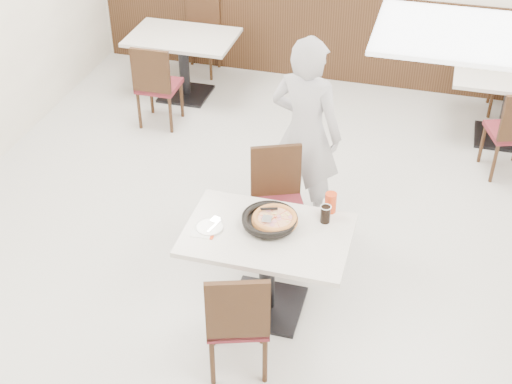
% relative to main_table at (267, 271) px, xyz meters
% --- Properties ---
extents(floor, '(7.00, 7.00, 0.00)m').
position_rel_main_table_xyz_m(floor, '(-0.19, 0.56, -0.38)').
color(floor, '#A9A9A5').
rests_on(floor, ground).
extents(wainscot_back, '(5.90, 0.03, 1.10)m').
position_rel_main_table_xyz_m(wainscot_back, '(-0.19, 4.04, 0.18)').
color(wainscot_back, black).
rests_on(wainscot_back, floor).
extents(main_table, '(1.25, 0.87, 0.75)m').
position_rel_main_table_xyz_m(main_table, '(0.00, 0.00, 0.00)').
color(main_table, beige).
rests_on(main_table, floor).
extents(chair_near, '(0.53, 0.53, 0.95)m').
position_rel_main_table_xyz_m(chair_near, '(-0.06, -0.59, 0.10)').
color(chair_near, black).
rests_on(chair_near, floor).
extents(chair_far, '(0.55, 0.55, 0.95)m').
position_rel_main_table_xyz_m(chair_far, '(-0.08, 0.68, 0.10)').
color(chair_far, black).
rests_on(chair_far, floor).
extents(trivet, '(0.12, 0.12, 0.04)m').
position_rel_main_table_xyz_m(trivet, '(0.00, 0.09, 0.39)').
color(trivet, black).
rests_on(trivet, main_table).
extents(pizza_pan, '(0.42, 0.42, 0.01)m').
position_rel_main_table_xyz_m(pizza_pan, '(-0.00, 0.08, 0.42)').
color(pizza_pan, black).
rests_on(pizza_pan, trivet).
extents(pizza, '(0.36, 0.36, 0.02)m').
position_rel_main_table_xyz_m(pizza, '(0.03, 0.08, 0.44)').
color(pizza, orange).
rests_on(pizza, pizza_pan).
extents(pizza_server, '(0.08, 0.09, 0.00)m').
position_rel_main_table_xyz_m(pizza_server, '(-0.02, 0.04, 0.47)').
color(pizza_server, silver).
rests_on(pizza_server, pizza).
extents(napkin, '(0.17, 0.17, 0.00)m').
position_rel_main_table_xyz_m(napkin, '(-0.45, -0.11, 0.38)').
color(napkin, white).
rests_on(napkin, main_table).
extents(side_plate, '(0.21, 0.21, 0.01)m').
position_rel_main_table_xyz_m(side_plate, '(-0.42, -0.06, 0.38)').
color(side_plate, white).
rests_on(side_plate, napkin).
extents(fork, '(0.06, 0.17, 0.00)m').
position_rel_main_table_xyz_m(fork, '(-0.39, -0.05, 0.39)').
color(fork, silver).
rests_on(fork, side_plate).
extents(cola_glass, '(0.08, 0.08, 0.13)m').
position_rel_main_table_xyz_m(cola_glass, '(0.38, 0.24, 0.44)').
color(cola_glass, black).
rests_on(cola_glass, main_table).
extents(red_cup, '(0.09, 0.09, 0.16)m').
position_rel_main_table_xyz_m(red_cup, '(0.39, 0.37, 0.45)').
color(red_cup, red).
rests_on(red_cup, main_table).
extents(diner_person, '(0.72, 0.55, 1.76)m').
position_rel_main_table_xyz_m(diner_person, '(0.02, 1.23, 0.50)').
color(diner_person, silver).
rests_on(diner_person, floor).
extents(bg_table_left, '(1.22, 0.84, 0.75)m').
position_rel_main_table_xyz_m(bg_table_left, '(-1.82, 3.18, 0.00)').
color(bg_table_left, beige).
rests_on(bg_table_left, floor).
extents(bg_chair_left_near, '(0.43, 0.43, 0.95)m').
position_rel_main_table_xyz_m(bg_chair_left_near, '(-1.86, 2.50, 0.10)').
color(bg_chair_left_near, black).
rests_on(bg_chair_left_near, floor).
extents(bg_chair_left_far, '(0.44, 0.44, 0.95)m').
position_rel_main_table_xyz_m(bg_chair_left_far, '(-1.84, 3.81, 0.10)').
color(bg_chair_left_far, black).
rests_on(bg_chair_left_far, floor).
extents(bg_table_right, '(1.24, 0.86, 0.75)m').
position_rel_main_table_xyz_m(bg_table_right, '(1.78, 3.13, 0.00)').
color(bg_table_right, beige).
rests_on(bg_table_right, floor).
extents(bg_chair_right_near, '(0.53, 0.53, 0.95)m').
position_rel_main_table_xyz_m(bg_chair_right_near, '(1.79, 2.49, 0.10)').
color(bg_chair_right_near, black).
rests_on(bg_chair_right_near, floor).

